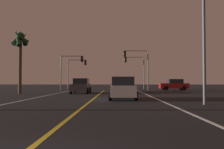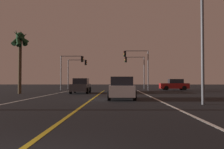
% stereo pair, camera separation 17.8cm
% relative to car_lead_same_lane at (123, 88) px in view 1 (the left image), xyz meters
% --- Properties ---
extents(lane_edge_right, '(0.16, 39.17, 0.01)m').
position_rel_car_lead_same_lane_xyz_m(lane_edge_right, '(2.64, -1.67, -0.82)').
color(lane_edge_right, silver).
rests_on(lane_edge_right, ground).
extents(lane_edge_left, '(0.16, 39.17, 0.01)m').
position_rel_car_lead_same_lane_xyz_m(lane_edge_left, '(-7.15, -1.67, -0.82)').
color(lane_edge_left, silver).
rests_on(lane_edge_left, ground).
extents(lane_center_divider, '(0.16, 39.17, 0.01)m').
position_rel_car_lead_same_lane_xyz_m(lane_center_divider, '(-2.25, -1.67, -0.82)').
color(lane_center_divider, gold).
rests_on(lane_center_divider, ground).
extents(car_lead_same_lane, '(2.02, 4.30, 1.70)m').
position_rel_car_lead_same_lane_xyz_m(car_lead_same_lane, '(0.00, 0.00, 0.00)').
color(car_lead_same_lane, black).
rests_on(car_lead_same_lane, ground).
extents(car_crossing_side, '(4.30, 2.02, 1.70)m').
position_rel_car_lead_same_lane_xyz_m(car_crossing_side, '(8.48, 19.43, 0.00)').
color(car_crossing_side, black).
rests_on(car_crossing_side, ground).
extents(car_oncoming, '(2.02, 4.30, 1.70)m').
position_rel_car_lead_same_lane_xyz_m(car_oncoming, '(-4.48, 9.36, 0.00)').
color(car_oncoming, black).
rests_on(car_oncoming, ground).
extents(car_ahead_far, '(2.02, 4.30, 1.70)m').
position_rel_car_lead_same_lane_xyz_m(car_ahead_far, '(0.07, 13.29, 0.00)').
color(car_ahead_far, black).
rests_on(car_ahead_far, ground).
extents(traffic_light_near_right, '(3.79, 0.36, 6.00)m').
position_rel_car_lead_same_lane_xyz_m(traffic_light_near_right, '(2.61, 18.42, 3.63)').
color(traffic_light_near_right, '#4C4C51').
rests_on(traffic_light_near_right, ground).
extents(traffic_light_near_left, '(3.52, 0.36, 5.23)m').
position_rel_car_lead_same_lane_xyz_m(traffic_light_near_left, '(-7.15, 18.42, 3.09)').
color(traffic_light_near_left, '#4C4C51').
rests_on(traffic_light_near_left, ground).
extents(traffic_light_far_right, '(3.46, 0.36, 5.59)m').
position_rel_car_lead_same_lane_xyz_m(traffic_light_far_right, '(2.73, 23.92, 3.34)').
color(traffic_light_far_right, '#4C4C51').
rests_on(traffic_light_far_right, ground).
extents(traffic_light_far_left, '(3.35, 0.36, 5.12)m').
position_rel_car_lead_same_lane_xyz_m(traffic_light_far_left, '(-7.23, 23.92, 3.01)').
color(traffic_light_far_left, '#4C4C51').
rests_on(traffic_light_far_left, ground).
extents(street_lamp_right_near, '(2.63, 0.44, 7.15)m').
position_rel_car_lead_same_lane_xyz_m(street_lamp_right_near, '(4.05, -4.08, 3.82)').
color(street_lamp_right_near, '#4C4C51').
rests_on(street_lamp_right_near, ground).
extents(palm_tree_left_mid, '(2.04, 2.05, 7.20)m').
position_rel_car_lead_same_lane_xyz_m(palm_tree_left_mid, '(-10.94, 7.86, 4.78)').
color(palm_tree_left_mid, '#473826').
rests_on(palm_tree_left_mid, ground).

